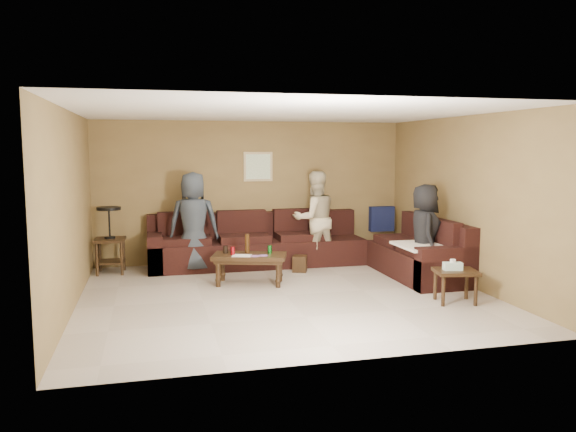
% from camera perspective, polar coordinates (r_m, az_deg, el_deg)
% --- Properties ---
extents(room, '(5.60, 5.50, 2.50)m').
position_cam_1_polar(room, '(7.59, -0.30, 4.17)').
color(room, '#B2A596').
rests_on(room, ground).
extents(sectional_sofa, '(4.65, 2.90, 0.97)m').
position_cam_1_polar(sectional_sofa, '(9.41, 2.37, -3.51)').
color(sectional_sofa, black).
rests_on(sectional_sofa, ground).
extents(coffee_table, '(1.19, 0.83, 0.73)m').
position_cam_1_polar(coffee_table, '(8.42, -3.95, -4.35)').
color(coffee_table, black).
rests_on(coffee_table, ground).
extents(end_table_left, '(0.49, 0.49, 1.08)m').
position_cam_1_polar(end_table_left, '(9.53, -17.64, -2.22)').
color(end_table_left, black).
rests_on(end_table_left, ground).
extents(side_table_right, '(0.61, 0.53, 0.59)m').
position_cam_1_polar(side_table_right, '(7.71, 16.62, -5.67)').
color(side_table_right, black).
rests_on(side_table_right, ground).
extents(waste_bin, '(0.29, 0.29, 0.27)m').
position_cam_1_polar(waste_bin, '(9.28, 1.21, -4.86)').
color(waste_bin, black).
rests_on(waste_bin, ground).
extents(wall_art, '(0.52, 0.04, 0.52)m').
position_cam_1_polar(wall_art, '(10.03, -3.06, 5.03)').
color(wall_art, tan).
rests_on(wall_art, ground).
extents(person_left, '(0.86, 0.61, 1.65)m').
position_cam_1_polar(person_left, '(9.29, -9.56, -0.63)').
color(person_left, '#293039').
rests_on(person_left, ground).
extents(person_middle, '(0.87, 0.71, 1.64)m').
position_cam_1_polar(person_middle, '(9.66, 2.74, -0.28)').
color(person_middle, beige).
rests_on(person_middle, ground).
extents(person_right, '(0.66, 0.83, 1.49)m').
position_cam_1_polar(person_right, '(8.76, 13.71, -1.70)').
color(person_right, black).
rests_on(person_right, ground).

